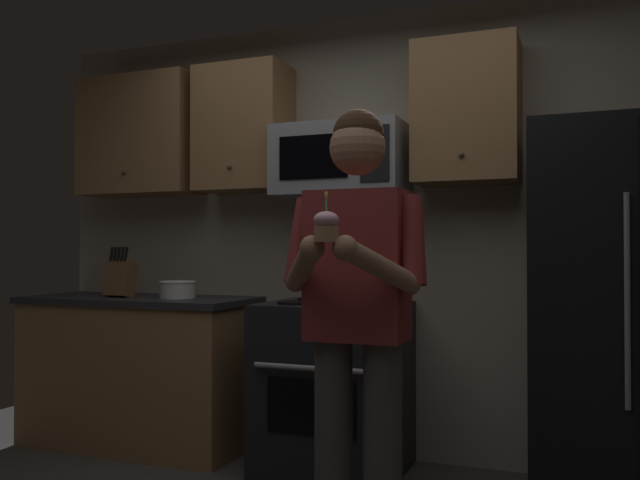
{
  "coord_description": "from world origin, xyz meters",
  "views": [
    {
      "loc": [
        1.14,
        -2.12,
        1.21
      ],
      "look_at": [
        0.16,
        0.37,
        1.25
      ],
      "focal_mm": 37.82,
      "sensor_mm": 36.0,
      "label": 1
    }
  ],
  "objects_px": {
    "microwave": "(341,161)",
    "cupcake": "(326,226)",
    "bowl_large_white": "(178,289)",
    "oven_range": "(334,386)",
    "knife_block": "(121,278)",
    "refrigerator": "(635,317)",
    "person": "(357,306)"
  },
  "relations": [
    {
      "from": "oven_range",
      "to": "cupcake",
      "type": "relative_size",
      "value": 5.36
    },
    {
      "from": "refrigerator",
      "to": "person",
      "type": "distance_m",
      "value": 1.41
    },
    {
      "from": "knife_block",
      "to": "cupcake",
      "type": "distance_m",
      "value": 2.29
    },
    {
      "from": "refrigerator",
      "to": "bowl_large_white",
      "type": "xyz_separation_m",
      "value": [
        -2.51,
        0.04,
        0.07
      ]
    },
    {
      "from": "bowl_large_white",
      "to": "person",
      "type": "relative_size",
      "value": 0.13
    },
    {
      "from": "microwave",
      "to": "knife_block",
      "type": "bearing_deg",
      "value": -173.95
    },
    {
      "from": "microwave",
      "to": "person",
      "type": "xyz_separation_m",
      "value": [
        0.46,
        -1.12,
        -0.72
      ]
    },
    {
      "from": "oven_range",
      "to": "cupcake",
      "type": "xyz_separation_m",
      "value": [
        0.46,
        -1.33,
        0.83
      ]
    },
    {
      "from": "microwave",
      "to": "refrigerator",
      "type": "relative_size",
      "value": 0.41
    },
    {
      "from": "refrigerator",
      "to": "person",
      "type": "bearing_deg",
      "value": -137.2
    },
    {
      "from": "knife_block",
      "to": "bowl_large_white",
      "type": "relative_size",
      "value": 1.42
    },
    {
      "from": "oven_range",
      "to": "refrigerator",
      "type": "bearing_deg",
      "value": -1.5
    },
    {
      "from": "microwave",
      "to": "oven_range",
      "type": "bearing_deg",
      "value": -90.02
    },
    {
      "from": "oven_range",
      "to": "microwave",
      "type": "bearing_deg",
      "value": 89.98
    },
    {
      "from": "bowl_large_white",
      "to": "cupcake",
      "type": "distance_m",
      "value": 2.01
    },
    {
      "from": "cupcake",
      "to": "refrigerator",
      "type": "bearing_deg",
      "value": 51.2
    },
    {
      "from": "refrigerator",
      "to": "cupcake",
      "type": "bearing_deg",
      "value": -128.8
    },
    {
      "from": "oven_range",
      "to": "refrigerator",
      "type": "relative_size",
      "value": 0.52
    },
    {
      "from": "knife_block",
      "to": "microwave",
      "type": "bearing_deg",
      "value": 6.05
    },
    {
      "from": "microwave",
      "to": "knife_block",
      "type": "height_order",
      "value": "microwave"
    },
    {
      "from": "oven_range",
      "to": "bowl_large_white",
      "type": "height_order",
      "value": "bowl_large_white"
    },
    {
      "from": "oven_range",
      "to": "microwave",
      "type": "height_order",
      "value": "microwave"
    },
    {
      "from": "refrigerator",
      "to": "bowl_large_white",
      "type": "height_order",
      "value": "refrigerator"
    },
    {
      "from": "oven_range",
      "to": "bowl_large_white",
      "type": "bearing_deg",
      "value": -179.92
    },
    {
      "from": "oven_range",
      "to": "refrigerator",
      "type": "xyz_separation_m",
      "value": [
        1.5,
        -0.04,
        0.44
      ]
    },
    {
      "from": "person",
      "to": "refrigerator",
      "type": "bearing_deg",
      "value": 42.8
    },
    {
      "from": "bowl_large_white",
      "to": "person",
      "type": "distance_m",
      "value": 1.78
    },
    {
      "from": "person",
      "to": "bowl_large_white",
      "type": "bearing_deg",
      "value": 145.88
    },
    {
      "from": "bowl_large_white",
      "to": "knife_block",
      "type": "bearing_deg",
      "value": -175.94
    },
    {
      "from": "oven_range",
      "to": "person",
      "type": "relative_size",
      "value": 0.53
    },
    {
      "from": "microwave",
      "to": "cupcake",
      "type": "relative_size",
      "value": 4.26
    },
    {
      "from": "knife_block",
      "to": "cupcake",
      "type": "xyz_separation_m",
      "value": [
        1.87,
        -1.3,
        0.26
      ]
    }
  ]
}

